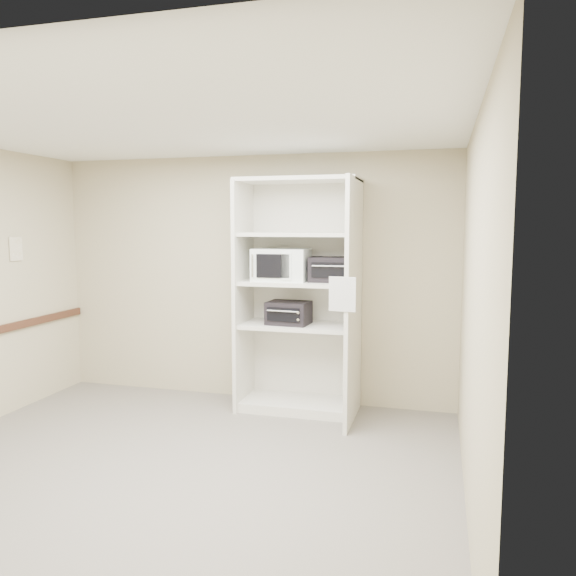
% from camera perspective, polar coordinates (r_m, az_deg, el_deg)
% --- Properties ---
extents(floor, '(4.50, 4.00, 0.01)m').
position_cam_1_polar(floor, '(4.80, -11.79, -17.61)').
color(floor, '#5F5C53').
rests_on(floor, ground).
extents(ceiling, '(4.50, 4.00, 0.01)m').
position_cam_1_polar(ceiling, '(4.46, -12.61, 16.02)').
color(ceiling, white).
extents(wall_back, '(4.50, 0.02, 2.70)m').
position_cam_1_polar(wall_back, '(6.26, -3.76, 0.95)').
color(wall_back, tan).
rests_on(wall_back, ground).
extents(wall_right, '(0.02, 4.00, 2.70)m').
position_cam_1_polar(wall_right, '(3.95, 18.25, -2.58)').
color(wall_right, tan).
rests_on(wall_right, ground).
extents(shelving_unit, '(1.24, 0.92, 2.42)m').
position_cam_1_polar(shelving_unit, '(5.82, 1.52, -1.63)').
color(shelving_unit, silver).
rests_on(shelving_unit, floor).
extents(microwave, '(0.56, 0.43, 0.33)m').
position_cam_1_polar(microwave, '(5.83, -0.66, 2.39)').
color(microwave, white).
rests_on(microwave, shelving_unit).
extents(toaster_oven_upper, '(0.45, 0.34, 0.25)m').
position_cam_1_polar(toaster_oven_upper, '(5.73, 4.47, 1.90)').
color(toaster_oven_upper, black).
rests_on(toaster_oven_upper, shelving_unit).
extents(toaster_oven_lower, '(0.45, 0.35, 0.24)m').
position_cam_1_polar(toaster_oven_lower, '(5.83, 0.07, -2.54)').
color(toaster_oven_lower, black).
rests_on(toaster_oven_lower, shelving_unit).
extents(paper_sign, '(0.24, 0.03, 0.31)m').
position_cam_1_polar(paper_sign, '(5.08, 5.53, -0.64)').
color(paper_sign, white).
rests_on(paper_sign, shelving_unit).
extents(wall_poster, '(0.01, 0.18, 0.25)m').
position_cam_1_polar(wall_poster, '(6.50, -25.91, 3.60)').
color(wall_poster, white).
rests_on(wall_poster, wall_left).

